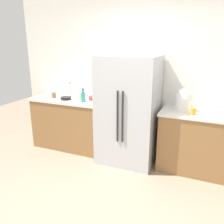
{
  "coord_description": "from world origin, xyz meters",
  "views": [
    {
      "loc": [
        0.99,
        -2.07,
        1.95
      ],
      "look_at": [
        -0.09,
        0.45,
        1.13
      ],
      "focal_mm": 38.52,
      "sensor_mm": 36.0,
      "label": 1
    }
  ],
  "objects": [
    {
      "name": "bottle_b",
      "position": [
        -1.03,
        1.4,
        1.03
      ],
      "size": [
        0.08,
        0.08,
        0.23
      ],
      "color": "teal",
      "rests_on": "counter_left"
    },
    {
      "name": "cup_b",
      "position": [
        0.77,
        1.37,
        0.98
      ],
      "size": [
        0.08,
        0.08,
        0.1
      ],
      "primitive_type": "cylinder",
      "color": "orange",
      "rests_on": "counter_right"
    },
    {
      "name": "bowl_a",
      "position": [
        -1.4,
        1.43,
        0.96
      ],
      "size": [
        0.19,
        0.19,
        0.05
      ],
      "primitive_type": "cylinder",
      "color": "black",
      "rests_on": "counter_left"
    },
    {
      "name": "kitchen_back_panel",
      "position": [
        0.0,
        1.86,
        1.46
      ],
      "size": [
        4.99,
        0.1,
        2.91
      ],
      "primitive_type": "cube",
      "color": "silver",
      "rests_on": "ground_plane"
    },
    {
      "name": "bowl_c",
      "position": [
        -0.94,
        1.61,
        0.97
      ],
      "size": [
        0.17,
        0.17,
        0.06
      ],
      "primitive_type": "cylinder",
      "color": "red",
      "rests_on": "counter_left"
    },
    {
      "name": "counter_right",
      "position": [
        0.91,
        1.51,
        0.47
      ],
      "size": [
        1.22,
        0.61,
        0.93
      ],
      "color": "olive",
      "rests_on": "ground_plane"
    },
    {
      "name": "rice_cooker",
      "position": [
        0.61,
        1.55,
        1.09
      ],
      "size": [
        0.24,
        0.24,
        0.32
      ],
      "color": "white",
      "rests_on": "counter_right"
    },
    {
      "name": "bottle_a",
      "position": [
        -1.44,
        1.65,
        1.04
      ],
      "size": [
        0.08,
        0.08,
        0.27
      ],
      "color": "white",
      "rests_on": "counter_left"
    },
    {
      "name": "toaster",
      "position": [
        1.07,
        1.47,
        1.02
      ],
      "size": [
        0.27,
        0.18,
        0.18
      ],
      "primitive_type": "cube",
      "color": "silver",
      "rests_on": "counter_right"
    },
    {
      "name": "cup_c",
      "position": [
        -1.67,
        1.45,
        0.99
      ],
      "size": [
        0.08,
        0.08,
        0.11
      ],
      "primitive_type": "cylinder",
      "color": "brown",
      "rests_on": "counter_left"
    },
    {
      "name": "refrigerator",
      "position": [
        -0.22,
        1.43,
        0.87
      ],
      "size": [
        0.91,
        0.75,
        1.73
      ],
      "color": "#B2B5BA",
      "rests_on": "ground_plane"
    },
    {
      "name": "cup_a",
      "position": [
        -1.13,
        1.52,
        0.99
      ],
      "size": [
        0.08,
        0.08,
        0.1
      ],
      "primitive_type": "cylinder",
      "color": "yellow",
      "rests_on": "counter_left"
    },
    {
      "name": "ground_plane",
      "position": [
        0.0,
        0.0,
        0.0
      ],
      "size": [
        9.97,
        9.97,
        0.0
      ],
      "primitive_type": "plane",
      "color": "gray"
    },
    {
      "name": "counter_left",
      "position": [
        -1.4,
        1.51,
        0.47
      ],
      "size": [
        1.33,
        0.61,
        0.93
      ],
      "color": "olive",
      "rests_on": "ground_plane"
    }
  ]
}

